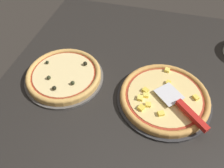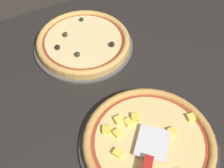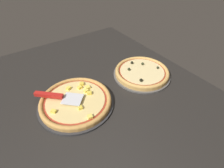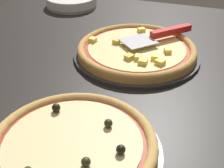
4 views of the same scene
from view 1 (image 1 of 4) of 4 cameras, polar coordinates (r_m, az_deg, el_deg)
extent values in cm
cube|color=black|center=(90.51, 7.26, -4.76)|extent=(139.67, 122.70, 3.60)
cylinder|color=#2D2D30|center=(90.28, 13.34, -3.89)|extent=(37.58, 37.58, 1.00)
cylinder|color=#C68E47|center=(89.29, 13.48, -3.39)|extent=(35.33, 35.33, 1.55)
torus|color=#C68E47|center=(88.69, 13.57, -3.09)|extent=(35.33, 35.33, 2.18)
cylinder|color=#A33823|center=(88.63, 13.58, -3.06)|extent=(30.71, 30.71, 0.15)
cylinder|color=#E5C67A|center=(88.54, 13.59, -3.01)|extent=(28.97, 28.97, 0.40)
cube|color=yellow|center=(82.45, 7.65, -6.16)|extent=(2.96, 2.91, 1.21)
cube|color=yellow|center=(87.78, 8.73, -1.64)|extent=(2.83, 2.93, 1.21)
cube|color=#F4D64C|center=(83.66, 9.42, -5.33)|extent=(2.07, 2.19, 1.21)
cube|color=#F4D64C|center=(82.26, 12.66, -7.52)|extent=(2.60, 2.80, 1.21)
cube|color=#F9E05B|center=(97.30, 14.22, 3.56)|extent=(2.35, 2.39, 1.21)
cube|color=#F9E05B|center=(86.35, 8.85, -2.82)|extent=(1.89, 2.32, 1.21)
cube|color=#F9E05B|center=(85.14, 7.07, -3.56)|extent=(2.34, 2.31, 1.21)
cube|color=#F4D64C|center=(90.55, 21.04, -3.31)|extent=(2.82, 2.77, 1.21)
cube|color=yellow|center=(92.30, 14.49, 0.34)|extent=(2.28, 2.17, 1.21)
cylinder|color=#565451|center=(97.69, -12.29, 1.67)|extent=(34.02, 34.02, 1.00)
cylinder|color=tan|center=(96.66, -12.43, 2.25)|extent=(31.98, 31.98, 1.88)
torus|color=tan|center=(95.99, -12.52, 2.63)|extent=(31.98, 31.98, 2.18)
cylinder|color=maroon|center=(95.94, -12.52, 2.66)|extent=(27.80, 27.80, 0.15)
cylinder|color=beige|center=(95.85, -12.54, 2.71)|extent=(26.22, 26.22, 0.40)
sphere|color=black|center=(101.29, -16.59, 5.46)|extent=(1.47, 1.47, 1.47)
sphere|color=#282D19|center=(89.97, -10.24, 0.30)|extent=(1.70, 1.70, 1.70)
sphere|color=#282D19|center=(94.29, -16.20, 1.65)|extent=(1.67, 1.67, 1.67)
sphere|color=black|center=(89.74, -14.86, -1.03)|extent=(1.73, 1.73, 1.73)
sphere|color=black|center=(97.03, -7.01, 5.34)|extent=(1.80, 1.80, 1.80)
cube|color=silver|center=(87.45, 14.67, -2.59)|extent=(12.32, 12.37, 0.24)
cube|color=red|center=(82.99, 20.15, -7.64)|extent=(11.50, 12.01, 2.00)
camera|label=2|loc=(0.47, 79.42, 20.90)|focal=50.00mm
camera|label=3|loc=(1.20, 36.76, 39.03)|focal=28.00mm
camera|label=4|loc=(0.88, -48.26, 15.40)|focal=50.00mm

